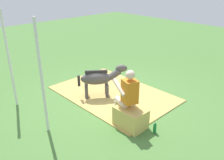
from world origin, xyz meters
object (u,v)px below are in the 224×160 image
Objects in this scene: tent_pole_right at (9,60)px; pony_standing at (100,78)px; person_seated at (127,94)px; soda_bottle at (155,128)px; tent_pole_left at (42,79)px; hay_bale at (131,118)px.

pony_standing is at bearing -122.08° from tent_pole_right.
person_seated is 0.92m from soda_bottle.
tent_pole_right is at bearing 0.23° from tent_pole_left.
pony_standing is (1.55, -0.45, 0.33)m from hay_bale.
pony_standing is at bearing -77.78° from tent_pole_left.
tent_pole_right is at bearing 27.44° from hay_bale.
soda_bottle is 0.11× the size of tent_pole_right.
hay_bale is 0.51× the size of person_seated.
tent_pole_right reaches higher than pony_standing.
tent_pole_right is (2.72, 1.41, 0.99)m from hay_bale.
tent_pole_right reaches higher than soda_bottle.
pony_standing is (1.39, -0.42, -0.18)m from person_seated.
hay_bale is 0.28× the size of tent_pole_right.
hay_bale is at bearing -152.56° from tent_pole_right.
tent_pole_left is at bearing 102.22° from pony_standing.
pony_standing is 2.01m from tent_pole_left.
person_seated reaches higher than hay_bale.
hay_bale is 2.59× the size of soda_bottle.
person_seated is 1.46m from pony_standing.
tent_pole_right is (2.56, 1.45, 0.49)m from person_seated.
tent_pole_left is at bearing 50.75° from hay_bale.
hay_bale is at bearing 167.65° from person_seated.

